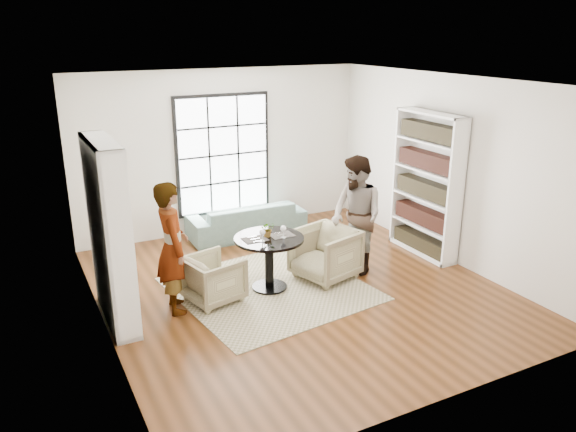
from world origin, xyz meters
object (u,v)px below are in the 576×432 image
sofa (246,219)px  flower_centerpiece (268,229)px  pedestal_table (269,252)px  wine_glass_right (283,229)px  person_right (356,216)px  armchair_left (213,279)px  wine_glass_left (262,233)px  person_left (172,248)px  armchair_right (325,254)px

sofa → flower_centerpiece: 2.36m
flower_centerpiece → pedestal_table: bearing=-91.7°
sofa → wine_glass_right: (-0.42, -2.36, 0.63)m
person_right → wine_glass_right: bearing=-91.2°
pedestal_table → sofa: pedestal_table is taller
sofa → armchair_left: (-1.46, -2.24, 0.02)m
pedestal_table → wine_glass_left: size_ratio=5.39×
sofa → armchair_left: armchair_left is taller
sofa → wine_glass_right: 2.47m
wine_glass_right → flower_centerpiece: (-0.18, 0.15, -0.02)m
person_left → wine_glass_left: (1.26, -0.11, 0.04)m
sofa → pedestal_table: bearing=76.4°
person_left → sofa: bearing=-36.4°
armchair_left → flower_centerpiece: 1.04m
wine_glass_left → sofa: bearing=72.3°
wine_glass_right → sofa: bearing=79.9°
person_left → wine_glass_left: 1.27m
sofa → armchair_left: 2.67m
person_right → wine_glass_right: size_ratio=9.81×
pedestal_table → armchair_right: (0.92, -0.04, -0.19)m
sofa → flower_centerpiece: size_ratio=9.51×
person_left → flower_centerpiece: (1.41, 0.04, 0.02)m
armchair_left → flower_centerpiece: (0.86, 0.04, 0.59)m
armchair_right → person_left: 2.39m
pedestal_table → armchair_left: size_ratio=1.38×
person_right → wine_glass_right: 1.30m
sofa → flower_centerpiece: flower_centerpiece is taller
armchair_right → person_left: person_left is taller
person_left → pedestal_table: bearing=-84.7°
person_left → armchair_left: bearing=-84.5°
armchair_left → wine_glass_right: 1.21m
armchair_left → person_left: bearing=76.6°
person_right → wine_glass_left: person_right is taller
armchair_right → wine_glass_left: wine_glass_left is taller
person_right → pedestal_table: bearing=-95.9°
armchair_right → person_right: 0.76m
sofa → armchair_right: size_ratio=2.46×
armchair_left → flower_centerpiece: flower_centerpiece is taller
pedestal_table → flower_centerpiece: size_ratio=4.51×
armchair_left → pedestal_table: bearing=-103.8°
flower_centerpiece → sofa: bearing=74.9°
person_left → flower_centerpiece: bearing=-83.0°
wine_glass_right → person_right: bearing=3.0°
sofa → person_left: size_ratio=1.18×
pedestal_table → person_left: (-1.41, 0.01, 0.32)m
armchair_right → flower_centerpiece: (-0.92, 0.08, 0.52)m
sofa → wine_glass_left: 2.55m
armchair_right → person_left: (-2.34, 0.05, 0.51)m
armchair_left → armchair_right: size_ratio=0.84×
armchair_right → sofa: bearing=172.6°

